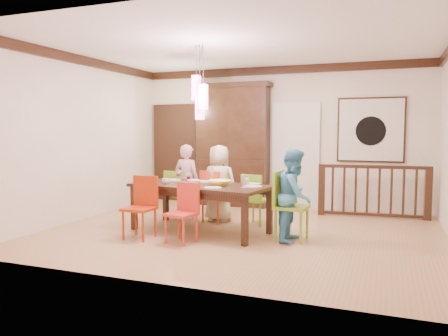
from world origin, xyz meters
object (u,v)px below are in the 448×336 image
(chair_end_right, at_px, (292,201))
(balustrade, at_px, (373,190))
(person_end_right, at_px, (295,195))
(dining_table, at_px, (200,190))
(chair_far_left, at_px, (179,191))
(person_far_left, at_px, (187,182))
(china_hutch, at_px, (233,145))
(person_far_mid, at_px, (219,183))

(chair_end_right, xyz_separation_m, balustrade, (1.05, 2.18, -0.08))
(balustrade, distance_m, person_end_right, 2.42)
(dining_table, distance_m, chair_far_left, 1.11)
(chair_far_left, height_order, balustrade, balustrade)
(chair_far_left, xyz_separation_m, person_end_right, (2.26, -0.84, 0.16))
(person_far_left, bearing_deg, chair_end_right, 163.17)
(balustrade, height_order, person_end_right, person_end_right)
(dining_table, distance_m, person_far_left, 1.05)
(china_hutch, xyz_separation_m, person_far_mid, (0.33, -1.63, -0.62))
(person_end_right, bearing_deg, dining_table, 89.87)
(person_far_left, bearing_deg, person_end_right, 163.22)
(chair_far_left, height_order, chair_end_right, chair_end_right)
(chair_end_right, bearing_deg, dining_table, 92.69)
(chair_end_right, height_order, china_hutch, china_hutch)
(balustrade, xyz_separation_m, person_end_right, (-1.01, -2.20, 0.17))
(chair_end_right, distance_m, china_hutch, 3.19)
(person_far_left, bearing_deg, dining_table, 132.67)
(chair_far_left, distance_m, person_far_left, 0.22)
(dining_table, distance_m, person_end_right, 1.50)
(chair_far_left, height_order, person_far_left, person_far_left)
(dining_table, xyz_separation_m, person_far_left, (-0.63, 0.84, 0.00))
(china_hutch, bearing_deg, chair_far_left, -103.69)
(person_end_right, bearing_deg, chair_end_right, 71.25)
(dining_table, xyz_separation_m, chair_far_left, (-0.76, 0.79, -0.17))
(chair_far_left, distance_m, person_end_right, 2.42)
(balustrade, distance_m, person_far_mid, 2.84)
(china_hutch, distance_m, person_far_left, 1.79)
(dining_table, relative_size, balustrade, 1.16)
(balustrade, xyz_separation_m, person_far_mid, (-2.53, -1.29, 0.17))
(china_hutch, bearing_deg, person_end_right, -54.06)
(balustrade, bearing_deg, dining_table, -144.24)
(china_hutch, distance_m, balustrade, 2.98)
(china_hutch, height_order, person_end_right, china_hutch)
(person_far_left, bearing_deg, balustrade, -151.44)
(person_far_mid, height_order, person_end_right, person_far_mid)
(dining_table, height_order, china_hutch, china_hutch)
(dining_table, height_order, balustrade, balustrade)
(chair_far_left, bearing_deg, china_hutch, -90.11)
(person_far_left, bearing_deg, china_hutch, -93.82)
(china_hutch, height_order, person_far_mid, china_hutch)
(china_hutch, xyz_separation_m, person_end_right, (1.85, -2.55, -0.62))
(china_hutch, height_order, person_far_left, china_hutch)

